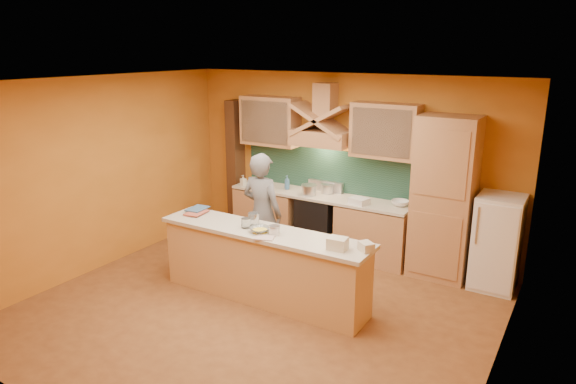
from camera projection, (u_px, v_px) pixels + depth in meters
The scene contains 36 objects.
floor at pixel (257, 309), 6.44m from camera, with size 5.50×5.00×0.01m, color brown.
ceiling at pixel (253, 82), 5.67m from camera, with size 5.50×5.00×0.01m, color white.
wall_back at pixel (345, 163), 8.11m from camera, with size 5.50×0.02×2.80m, color #C67826.
wall_front at pixel (73, 284), 4.00m from camera, with size 5.50×0.02×2.80m, color #C67826.
wall_left at pixel (99, 174), 7.42m from camera, with size 0.02×5.00×2.80m, color #C67826.
wall_right at pixel (503, 249), 4.69m from camera, with size 0.02×5.00×2.80m, color #C67826.
base_cabinet_left at pixel (269, 214), 8.75m from camera, with size 1.10×0.60×0.86m, color tan.
base_cabinet_right at pixel (374, 234), 7.81m from camera, with size 1.10×0.60×0.86m, color tan.
counter_top at pixel (319, 195), 8.15m from camera, with size 3.00×0.62×0.04m, color beige.
stove at pixel (319, 222), 8.28m from camera, with size 0.60×0.58×0.90m, color black.
backsplash at pixel (328, 170), 8.29m from camera, with size 3.00×0.03×0.70m, color #1B3C31.
range_hood at pixel (322, 138), 7.94m from camera, with size 0.92×0.50×0.24m, color tan.
hood_chimney at pixel (325, 99), 7.87m from camera, with size 0.30×0.30×0.50m, color tan.
upper_cabinet_left at pixel (270, 121), 8.45m from camera, with size 1.00×0.35×0.80m, color tan.
upper_cabinet_right at pixel (385, 131), 7.46m from camera, with size 1.00×0.35×0.80m, color tan.
pantry_column at pixel (444, 198), 7.11m from camera, with size 0.80×0.60×2.30m, color tan.
fridge at pixel (497, 242), 6.88m from camera, with size 0.58×0.60×1.30m, color white.
trim_column_left at pixel (236, 166), 9.08m from camera, with size 0.20×0.30×2.30m, color #472816.
island_body at pixel (264, 267), 6.61m from camera, with size 2.80×0.55×0.88m, color tan.
island_top at pixel (263, 232), 6.48m from camera, with size 2.90×0.62×0.05m, color beige.
person at pixel (262, 213), 7.35m from camera, with size 0.64×0.42×1.76m, color slate.
pot_large at pixel (309, 191), 8.09m from camera, with size 0.22×0.22×0.18m, color silver.
pot_small at pixel (327, 190), 8.19m from camera, with size 0.19×0.19×0.15m, color silver.
soap_bottle_a at pixel (243, 180), 8.63m from camera, with size 0.08×0.08×0.18m, color beige.
soap_bottle_b at pixel (287, 182), 8.40m from camera, with size 0.09×0.09×0.23m, color #366397.
bowl_back at pixel (400, 203), 7.55m from camera, with size 0.26×0.26×0.08m, color silver.
dish_rack at pixel (359, 201), 7.63m from camera, with size 0.27×0.21×0.09m, color white.
book_lower at pixel (190, 212), 7.15m from camera, with size 0.24×0.32×0.03m, color #B75541.
book_upper at pixel (191, 208), 7.27m from camera, with size 0.23×0.31×0.02m, color #3E6088.
jar_large at pixel (254, 219), 6.64m from camera, with size 0.14×0.14×0.16m, color white.
jar_small at pixel (246, 223), 6.55m from camera, with size 0.12×0.12×0.13m, color white.
kitchen_scale at pixel (274, 231), 6.32m from camera, with size 0.11×0.11×0.09m, color white.
mixing_bowl at pixel (260, 230), 6.40m from camera, with size 0.26×0.26×0.06m, color white.
cloth at pixel (265, 238), 6.20m from camera, with size 0.23×0.17×0.02m, color #C6AAA3.
grocery_bag_a at pixel (337, 244), 5.85m from camera, with size 0.22×0.17×0.14m, color beige.
grocery_bag_b at pixel (366, 247), 5.81m from camera, with size 0.17×0.13×0.10m, color beige.
Camera 1 is at (3.32, -4.76, 3.18)m, focal length 32.00 mm.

